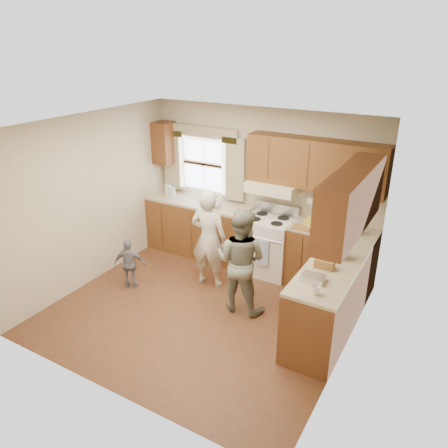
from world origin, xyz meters
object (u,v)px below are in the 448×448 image
Objects in this scene: stove at (268,244)px; child at (130,264)px; woman_right at (241,261)px; woman_left at (209,239)px.

stove is 1.37× the size of child.
stove is 1.17m from woman_right.
woman_right reaches higher than stove.
stove is 1.03m from woman_left.
stove is 2.13m from child.
stove reaches higher than child.
woman_right is at bearing 146.02° from woman_left.
woman_left is 1.02× the size of woman_right.
child is at bearing -136.18° from stove.
woman_left is 1.21m from child.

